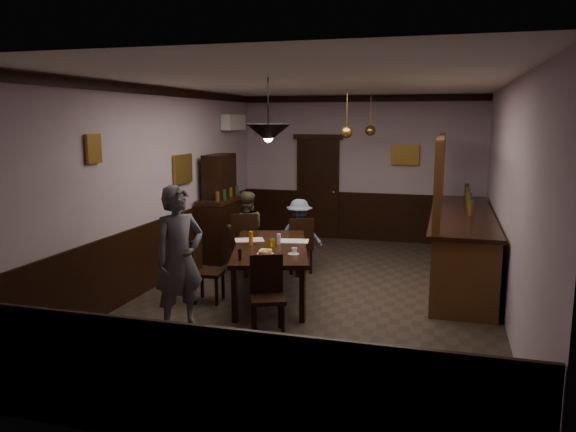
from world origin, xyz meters
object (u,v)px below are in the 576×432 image
(soda_can, at_px, (272,243))
(person_seated_left, at_px, (246,230))
(chair_far_right, at_px, (300,243))
(bar_counter, at_px, (461,244))
(chair_side, at_px, (204,268))
(coffee_cup, at_px, (294,250))
(person_standing, at_px, (179,259))
(pendant_iron, at_px, (268,133))
(sideboard, at_px, (222,216))
(pendant_brass_far, at_px, (370,131))
(pendant_brass_mid, at_px, (347,132))
(dining_table, at_px, (271,250))
(chair_near, at_px, (267,291))
(person_seated_right, at_px, (299,234))
(chair_far_left, at_px, (245,240))

(soda_can, bearing_deg, person_seated_left, 122.37)
(chair_far_right, xyz_separation_m, bar_counter, (2.53, 0.30, 0.06))
(chair_side, bearing_deg, coffee_cup, -93.86)
(person_standing, relative_size, pendant_iron, 2.27)
(person_seated_left, xyz_separation_m, pendant_iron, (1.09, -2.13, 1.68))
(person_seated_left, xyz_separation_m, soda_can, (0.92, -1.45, 0.15))
(person_seated_left, relative_size, sideboard, 0.70)
(soda_can, relative_size, pendant_brass_far, 0.15)
(coffee_cup, bearing_deg, bar_counter, 27.25)
(bar_counter, distance_m, pendant_brass_mid, 2.57)
(person_standing, relative_size, pendant_brass_mid, 2.16)
(chair_side, bearing_deg, pendant_brass_far, -30.79)
(chair_far_right, distance_m, person_seated_left, 0.96)
(dining_table, relative_size, soda_can, 19.94)
(chair_near, xyz_separation_m, coffee_cup, (0.09, 0.88, 0.30))
(chair_side, distance_m, coffee_cup, 1.33)
(coffee_cup, relative_size, soda_can, 0.67)
(chair_far_right, bearing_deg, chair_side, 39.01)
(person_seated_right, relative_size, bar_counter, 0.30)
(chair_side, bearing_deg, chair_far_right, -32.89)
(person_standing, distance_m, pendant_brass_far, 5.27)
(chair_far_left, xyz_separation_m, person_standing, (0.13, -2.58, 0.32))
(chair_side, height_order, pendant_brass_mid, pendant_brass_mid)
(chair_far_left, relative_size, pendant_brass_mid, 1.25)
(dining_table, distance_m, person_seated_left, 1.61)
(soda_can, relative_size, pendant_brass_mid, 0.15)
(person_standing, distance_m, person_seated_left, 2.87)
(chair_far_right, xyz_separation_m, chair_near, (0.28, -2.63, -0.01))
(dining_table, height_order, chair_near, chair_near)
(person_seated_right, bearing_deg, sideboard, -20.85)
(chair_side, distance_m, bar_counter, 4.03)
(person_seated_right, relative_size, soda_can, 9.93)
(bar_counter, bearing_deg, pendant_iron, -134.58)
(sideboard, xyz_separation_m, pendant_iron, (1.81, -2.84, 1.58))
(person_standing, height_order, soda_can, person_standing)
(sideboard, bearing_deg, coffee_cup, -50.31)
(chair_side, distance_m, pendant_brass_far, 4.53)
(pendant_brass_mid, bearing_deg, coffee_cup, -96.52)
(soda_can, bearing_deg, person_standing, -116.90)
(person_seated_right, bearing_deg, person_standing, 73.43)
(dining_table, height_order, chair_far_left, chair_far_left)
(dining_table, bearing_deg, soda_can, -59.61)
(chair_near, distance_m, sideboard, 3.88)
(pendant_iron, xyz_separation_m, pendant_brass_far, (0.70, 4.09, -0.04))
(chair_near, height_order, pendant_brass_far, pendant_brass_far)
(dining_table, bearing_deg, person_seated_left, 122.50)
(chair_far_left, xyz_separation_m, chair_side, (-0.04, -1.53, -0.07))
(chair_near, relative_size, pendant_brass_far, 1.13)
(person_standing, xyz_separation_m, bar_counter, (3.27, 3.15, -0.30))
(dining_table, relative_size, pendant_iron, 3.10)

